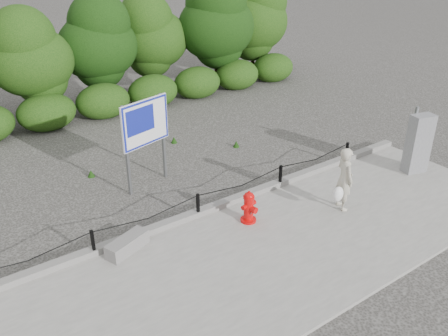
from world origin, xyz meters
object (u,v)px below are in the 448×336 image
concrete_block (127,244)px  advertising_sign (145,127)px  pedestrian (344,180)px  utility_cabinet (418,144)px  fire_hydrant (249,207)px

concrete_block → advertising_sign: 3.27m
pedestrian → utility_cabinet: bearing=-68.4°
concrete_block → advertising_sign: bearing=53.8°
pedestrian → utility_cabinet: utility_cabinet is taller
utility_cabinet → advertising_sign: 7.21m
fire_hydrant → utility_cabinet: size_ratio=0.43×
concrete_block → utility_cabinet: bearing=-8.7°
fire_hydrant → concrete_block: (-2.71, 0.57, -0.21)m
fire_hydrant → concrete_block: size_ratio=0.80×
utility_cabinet → advertising_sign: (-6.21, 3.59, 0.76)m
concrete_block → advertising_sign: (1.74, 2.37, 1.42)m
fire_hydrant → concrete_block: fire_hydrant is taller
utility_cabinet → advertising_sign: bearing=165.1°
utility_cabinet → advertising_sign: size_ratio=0.76×
pedestrian → concrete_block: pedestrian is taller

